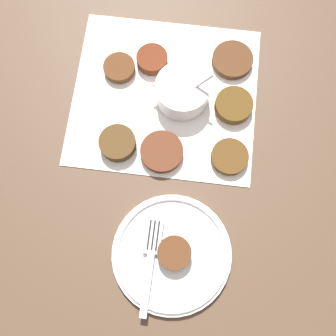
{
  "coord_description": "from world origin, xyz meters",
  "views": [
    {
      "loc": [
        -0.05,
        0.32,
        0.69
      ],
      "look_at": [
        -0.03,
        0.15,
        0.02
      ],
      "focal_mm": 42.0,
      "sensor_mm": 36.0,
      "label": 1
    }
  ],
  "objects_px": {
    "fritter_on_plate": "(174,253)",
    "fork": "(151,255)",
    "sauce_bowl": "(182,94)",
    "serving_plate": "(172,254)"
  },
  "relations": [
    {
      "from": "sauce_bowl",
      "to": "serving_plate",
      "type": "relative_size",
      "value": 0.55
    },
    {
      "from": "serving_plate",
      "to": "sauce_bowl",
      "type": "bearing_deg",
      "value": -88.7
    },
    {
      "from": "sauce_bowl",
      "to": "serving_plate",
      "type": "bearing_deg",
      "value": 91.3
    },
    {
      "from": "fork",
      "to": "serving_plate",
      "type": "bearing_deg",
      "value": -171.84
    },
    {
      "from": "fritter_on_plate",
      "to": "fork",
      "type": "relative_size",
      "value": 0.34
    },
    {
      "from": "fritter_on_plate",
      "to": "fork",
      "type": "xyz_separation_m",
      "value": [
        0.04,
        0.01,
        -0.01
      ]
    },
    {
      "from": "fritter_on_plate",
      "to": "fork",
      "type": "bearing_deg",
      "value": 8.83
    },
    {
      "from": "serving_plate",
      "to": "fritter_on_plate",
      "type": "bearing_deg",
      "value": -165.6
    },
    {
      "from": "fritter_on_plate",
      "to": "fork",
      "type": "height_order",
      "value": "fritter_on_plate"
    },
    {
      "from": "serving_plate",
      "to": "fork",
      "type": "xyz_separation_m",
      "value": [
        0.03,
        0.0,
        0.01
      ]
    }
  ]
}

